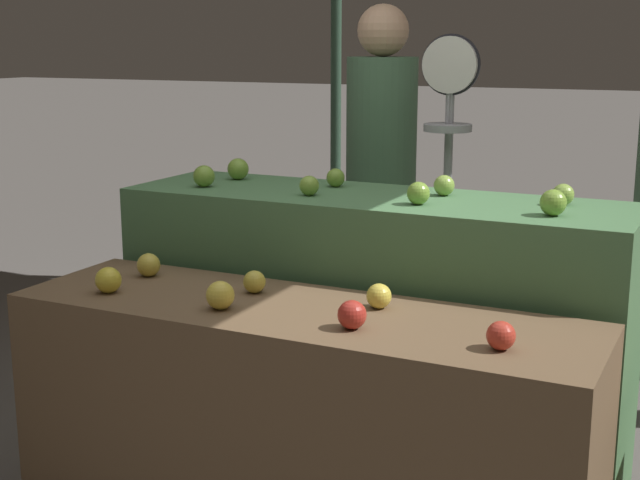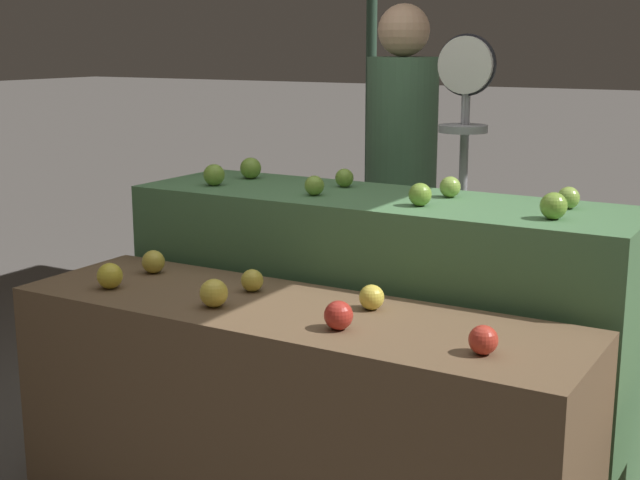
{
  "view_description": "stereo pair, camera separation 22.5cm",
  "coord_description": "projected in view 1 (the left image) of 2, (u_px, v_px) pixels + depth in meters",
  "views": [
    {
      "loc": [
        1.21,
        -2.34,
        1.63
      ],
      "look_at": [
        -0.07,
        0.3,
        0.97
      ],
      "focal_mm": 50.0,
      "sensor_mm": 36.0,
      "label": 1
    },
    {
      "loc": [
        1.41,
        -2.23,
        1.63
      ],
      "look_at": [
        -0.07,
        0.3,
        0.97
      ],
      "focal_mm": 50.0,
      "sensor_mm": 36.0,
      "label": 2
    }
  ],
  "objects": [
    {
      "name": "apple_front_2",
      "position": [
        352.0,
        315.0,
        2.54
      ],
      "size": [
        0.08,
        0.08,
        0.08
      ],
      "primitive_type": "sphere",
      "color": "#B72D23",
      "rests_on": "display_counter_front"
    },
    {
      "name": "produce_scale",
      "position": [
        448.0,
        149.0,
        3.71
      ],
      "size": [
        0.25,
        0.2,
        1.66
      ],
      "color": "#99999E",
      "rests_on": "ground_plane"
    },
    {
      "name": "apple_front_1",
      "position": [
        220.0,
        295.0,
        2.73
      ],
      "size": [
        0.09,
        0.09,
        0.09
      ],
      "primitive_type": "sphere",
      "color": "yellow",
      "rests_on": "display_counter_front"
    },
    {
      "name": "apple_back_5",
      "position": [
        336.0,
        178.0,
        3.4
      ],
      "size": [
        0.07,
        0.07,
        0.07
      ],
      "primitive_type": "sphere",
      "color": "#7AA338",
      "rests_on": "display_counter_back"
    },
    {
      "name": "apple_front_3",
      "position": [
        501.0,
        336.0,
        2.37
      ],
      "size": [
        0.08,
        0.08,
        0.08
      ],
      "primitive_type": "sphere",
      "color": "red",
      "rests_on": "display_counter_front"
    },
    {
      "name": "apple_front_6",
      "position": [
        379.0,
        296.0,
        2.74
      ],
      "size": [
        0.08,
        0.08,
        0.08
      ],
      "primitive_type": "sphere",
      "color": "yellow",
      "rests_on": "display_counter_front"
    },
    {
      "name": "apple_back_4",
      "position": [
        238.0,
        169.0,
        3.58
      ],
      "size": [
        0.09,
        0.09,
        0.09
      ],
      "primitive_type": "sphere",
      "color": "#7AA338",
      "rests_on": "display_counter_back"
    },
    {
      "name": "apple_back_7",
      "position": [
        563.0,
        195.0,
        3.01
      ],
      "size": [
        0.07,
        0.07,
        0.07
      ],
      "primitive_type": "sphere",
      "color": "#8EB247",
      "rests_on": "display_counter_back"
    },
    {
      "name": "display_counter_front",
      "position": [
        299.0,
        433.0,
        2.83
      ],
      "size": [
        1.85,
        0.55,
        0.82
      ],
      "primitive_type": "cube",
      "color": "brown",
      "rests_on": "ground_plane"
    },
    {
      "name": "apple_back_1",
      "position": [
        309.0,
        186.0,
        3.2
      ],
      "size": [
        0.07,
        0.07,
        0.07
      ],
      "primitive_type": "sphere",
      "color": "#84AD3D",
      "rests_on": "display_counter_back"
    },
    {
      "name": "apple_back_6",
      "position": [
        444.0,
        185.0,
        3.2
      ],
      "size": [
        0.08,
        0.08,
        0.08
      ],
      "primitive_type": "sphere",
      "color": "#8EB247",
      "rests_on": "display_counter_back"
    },
    {
      "name": "apple_back_2",
      "position": [
        418.0,
        193.0,
        3.02
      ],
      "size": [
        0.08,
        0.08,
        0.08
      ],
      "primitive_type": "sphere",
      "color": "#7AA338",
      "rests_on": "display_counter_back"
    },
    {
      "name": "apple_front_5",
      "position": [
        254.0,
        282.0,
        2.91
      ],
      "size": [
        0.07,
        0.07,
        0.07
      ],
      "primitive_type": "sphere",
      "color": "gold",
      "rests_on": "display_counter_front"
    },
    {
      "name": "apple_front_0",
      "position": [
        108.0,
        280.0,
        2.91
      ],
      "size": [
        0.09,
        0.09,
        0.09
      ],
      "primitive_type": "sphere",
      "color": "gold",
      "rests_on": "display_counter_front"
    },
    {
      "name": "apple_front_4",
      "position": [
        149.0,
        265.0,
        3.11
      ],
      "size": [
        0.08,
        0.08,
        0.08
      ],
      "primitive_type": "sphere",
      "color": "gold",
      "rests_on": "display_counter_front"
    },
    {
      "name": "apple_back_3",
      "position": [
        553.0,
        203.0,
        2.83
      ],
      "size": [
        0.09,
        0.09,
        0.09
      ],
      "primitive_type": "sphere",
      "color": "#7AA338",
      "rests_on": "display_counter_back"
    },
    {
      "name": "person_vendor_at_scale",
      "position": [
        381.0,
        167.0,
        4.17
      ],
      "size": [
        0.44,
        0.44,
        1.8
      ],
      "rotation": [
        0.0,
        0.0,
        3.58
      ],
      "color": "#2D2D38",
      "rests_on": "ground_plane"
    },
    {
      "name": "apple_back_0",
      "position": [
        204.0,
        176.0,
        3.39
      ],
      "size": [
        0.08,
        0.08,
        0.08
      ],
      "primitive_type": "sphere",
      "color": "#7AA338",
      "rests_on": "display_counter_back"
    },
    {
      "name": "display_counter_back",
      "position": [
        372.0,
        339.0,
        3.33
      ],
      "size": [
        1.85,
        0.55,
        1.09
      ],
      "primitive_type": "cube",
      "color": "#4C7A4C",
      "rests_on": "ground_plane"
    }
  ]
}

